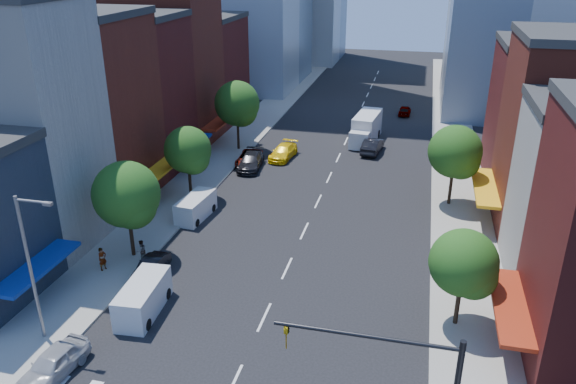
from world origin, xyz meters
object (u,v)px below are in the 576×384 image
at_px(taxi, 283,152).
at_px(box_truck, 366,129).
at_px(parked_car_third, 249,158).
at_px(pedestrian_near, 102,259).
at_px(traffic_car_oncoming, 373,146).
at_px(parked_car_rear, 251,161).
at_px(parked_car_front, 53,364).
at_px(cargo_van_far, 195,208).
at_px(pedestrian_far, 141,250).
at_px(cargo_van_near, 142,299).
at_px(traffic_car_far, 405,110).
at_px(parked_car_second, 151,268).

distance_m(taxi, box_truck, 11.54).
height_order(parked_car_third, pedestrian_near, pedestrian_near).
bearing_deg(pedestrian_near, parked_car_third, 13.64).
bearing_deg(taxi, traffic_car_oncoming, 30.58).
height_order(parked_car_rear, traffic_car_oncoming, traffic_car_oncoming).
xyz_separation_m(parked_car_front, cargo_van_far, (-0.01, 19.85, 0.18)).
height_order(parked_car_third, pedestrian_far, pedestrian_far).
xyz_separation_m(cargo_van_near, taxi, (1.64, 29.74, -0.30)).
bearing_deg(traffic_car_far, cargo_van_far, 68.92).
distance_m(parked_car_front, parked_car_third, 33.45).
distance_m(parked_car_rear, cargo_van_far, 12.45).
xyz_separation_m(parked_car_third, parked_car_rear, (0.57, -1.19, 0.11)).
distance_m(cargo_van_near, box_truck, 39.17).
distance_m(cargo_van_near, traffic_car_oncoming, 35.64).
xyz_separation_m(traffic_car_oncoming, box_truck, (-1.21, 4.02, 0.69)).
relative_size(parked_car_front, pedestrian_near, 2.62).
xyz_separation_m(parked_car_third, traffic_car_far, (15.20, 23.57, -0.01)).
bearing_deg(cargo_van_near, parked_car_second, 106.00).
distance_m(cargo_van_near, traffic_car_far, 52.54).
bearing_deg(traffic_car_oncoming, taxi, 31.13).
bearing_deg(parked_car_front, box_truck, 81.61).
bearing_deg(parked_car_second, taxi, 83.86).
bearing_deg(pedestrian_near, traffic_car_far, 0.53).
xyz_separation_m(parked_car_second, parked_car_third, (0.03, 22.99, 0.03)).
xyz_separation_m(parked_car_third, traffic_car_oncoming, (12.41, 6.78, 0.15)).
xyz_separation_m(parked_car_rear, pedestrian_far, (-2.10, -20.21, 0.17)).
bearing_deg(parked_car_front, traffic_car_oncoming, 78.62).
distance_m(pedestrian_near, pedestrian_far, 2.75).
relative_size(parked_car_third, pedestrian_far, 2.98).
bearing_deg(parked_car_front, cargo_van_near, 78.76).
height_order(cargo_van_far, pedestrian_far, cargo_van_far).
distance_m(parked_car_rear, traffic_car_far, 28.77).
bearing_deg(parked_car_front, cargo_van_far, 96.49).
bearing_deg(parked_car_rear, cargo_van_near, -93.49).
bearing_deg(pedestrian_far, taxi, -158.19).
bearing_deg(box_truck, taxi, -128.46).
height_order(parked_car_second, pedestrian_near, pedestrian_near).
xyz_separation_m(parked_car_rear, cargo_van_far, (-1.11, -12.40, 0.17)).
distance_m(parked_car_front, parked_car_rear, 32.27).
height_order(parked_car_front, taxi, parked_car_front).
relative_size(parked_car_rear, taxi, 1.06).
bearing_deg(cargo_van_far, pedestrian_near, -102.10).
xyz_separation_m(parked_car_second, taxi, (3.16, 25.59, 0.10)).
bearing_deg(parked_car_rear, box_truck, 42.97).
height_order(parked_car_second, cargo_van_far, cargo_van_far).
height_order(parked_car_rear, box_truck, box_truck).
relative_size(pedestrian_near, pedestrian_far, 1.07).
distance_m(parked_car_third, cargo_van_near, 27.19).
bearing_deg(traffic_car_far, pedestrian_far, 71.47).
relative_size(cargo_van_near, cargo_van_far, 1.08).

